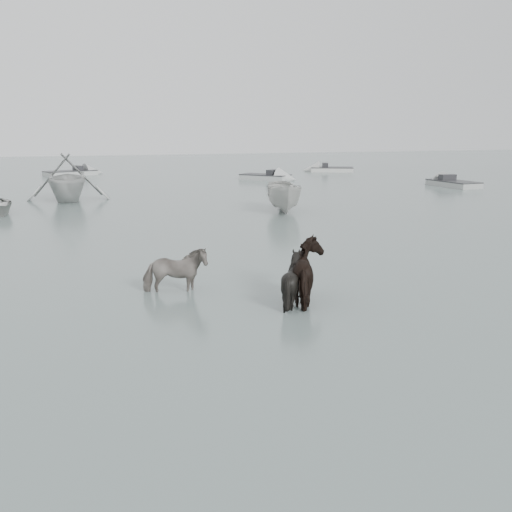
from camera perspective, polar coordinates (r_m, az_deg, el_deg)
The scene contains 10 objects.
ground at distance 15.89m, azimuth 3.80°, elevation -3.30°, with size 140.00×140.00×0.00m, color #4C5B57.
pony_pinto at distance 15.89m, azimuth -7.23°, elevation -0.86°, with size 0.73×1.60×1.35m, color black.
pony_dark at distance 15.12m, azimuth 5.04°, elevation -0.75°, with size 1.70×1.46×1.71m, color black.
pony_black at distance 14.77m, azimuth 3.24°, elevation -1.67°, with size 1.13×1.27×1.39m, color black.
rowboat_trail at distance 35.87m, azimuth -16.44°, elevation 6.86°, with size 4.39×5.09×2.68m, color #ADAFAD.
boat_small at distance 30.22m, azimuth 2.54°, elevation 5.43°, with size 1.53×4.07×1.57m, color #AEAEA9.
skiff_port at distance 44.13m, azimuth 17.16°, elevation 6.40°, with size 5.26×1.60×0.75m, color #969996, non-canonical shape.
skiff_mid at distance 47.45m, azimuth 0.84°, elevation 7.26°, with size 5.01×1.60×0.75m, color #A3A6A4, non-canonical shape.
skiff_star at distance 55.47m, azimuth 6.78°, elevation 7.84°, with size 4.92×1.60×0.75m, color #B9BAB4, non-canonical shape.
skiff_far at distance 53.24m, azimuth -16.19°, elevation 7.29°, with size 5.53×1.60×0.75m, color #A6A8A6, non-canonical shape.
Camera 1 is at (-5.39, -14.36, 4.13)m, focal length 45.00 mm.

